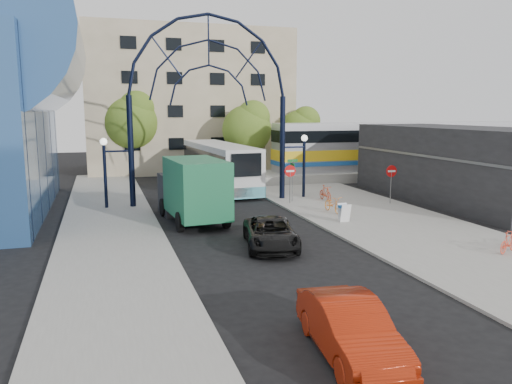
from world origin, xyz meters
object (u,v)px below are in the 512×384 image
object	(u,v)px
sandwich_board	(344,210)
train_car	(405,145)
bike_near_b	(325,193)
tree_north_b	(132,119)
street_name_sign	(292,171)
city_bus	(219,165)
bike_far_b	(508,242)
red_sedan	(350,328)
stop_sign	(290,175)
black_suv	(271,233)
gateway_arch	(209,71)
bike_near_a	(333,204)
do_not_enter_sign	(391,175)
tree_north_a	(248,127)
tree_north_c	(301,129)
green_truck	(192,190)

from	to	relation	value
sandwich_board	train_car	bearing A→B (deg)	48.05
bike_near_b	tree_north_b	bearing A→B (deg)	121.79
street_name_sign	city_bus	distance (m)	8.14
street_name_sign	city_bus	bearing A→B (deg)	112.97
city_bus	bike_far_b	distance (m)	22.81
street_name_sign	red_sedan	world-z (taller)	street_name_sign
city_bus	train_car	bearing A→B (deg)	2.90
stop_sign	black_suv	bearing A→B (deg)	-115.99
tree_north_b	red_sedan	size ratio (longest dim) A/B	1.81
gateway_arch	black_suv	world-z (taller)	gateway_arch
sandwich_board	city_bus	xyz separation A→B (m)	(-3.58, 14.12, 1.09)
red_sedan	bike_near_a	distance (m)	17.44
do_not_enter_sign	train_car	world-z (taller)	train_car
tree_north_a	black_suv	distance (m)	24.26
tree_north_c	black_suv	xyz separation A→B (m)	(-11.85, -25.21, -3.61)
city_bus	green_truck	xyz separation A→B (m)	(-4.12, -10.96, -0.07)
train_car	street_name_sign	bearing A→B (deg)	-147.58
sandwich_board	red_sedan	distance (m)	14.90
sandwich_board	green_truck	world-z (taller)	green_truck
tree_north_a	city_bus	size ratio (longest dim) A/B	0.54
black_suv	bike_near_b	bearing A→B (deg)	64.79
tree_north_b	bike_far_b	distance (m)	34.40
do_not_enter_sign	train_car	distance (m)	15.03
tree_north_c	city_bus	bearing A→B (deg)	-142.20
tree_north_a	tree_north_c	bearing A→B (deg)	18.44
train_car	bike_far_b	world-z (taller)	train_car
do_not_enter_sign	sandwich_board	xyz separation A→B (m)	(-5.40, -4.02, -1.23)
tree_north_b	city_bus	bearing A→B (deg)	-59.03
bike_near_b	street_name_sign	bearing A→B (deg)	168.32
green_truck	bike_far_b	world-z (taller)	green_truck
stop_sign	sandwich_board	distance (m)	6.20
street_name_sign	bike_near_b	xyz separation A→B (m)	(2.20, -0.43, -1.50)
city_bus	bike_far_b	size ratio (longest dim) A/B	8.57
red_sedan	bike_far_b	distance (m)	12.16
city_bus	black_suv	size ratio (longest dim) A/B	2.71
gateway_arch	tree_north_a	distance (m)	13.98
do_not_enter_sign	tree_north_b	bearing A→B (deg)	126.74
street_name_sign	do_not_enter_sign	bearing A→B (deg)	-24.16
gateway_arch	sandwich_board	size ratio (longest dim) A/B	13.80
tree_north_a	green_truck	distance (m)	18.92
black_suv	red_sedan	distance (m)	10.15
tree_north_c	stop_sign	bearing A→B (deg)	-114.69
bike_near_b	red_sedan	bearing A→B (deg)	-114.20
black_suv	tree_north_b	bearing A→B (deg)	110.49
tree_north_c	bike_near_a	distance (m)	20.63
gateway_arch	green_truck	size ratio (longest dim) A/B	1.91
stop_sign	black_suv	xyz separation A→B (m)	(-4.53, -9.28, -1.33)
stop_sign	green_truck	xyz separation A→B (m)	(-6.90, -2.87, -0.23)
gateway_arch	red_sedan	world-z (taller)	gateway_arch
stop_sign	black_suv	world-z (taller)	stop_sign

